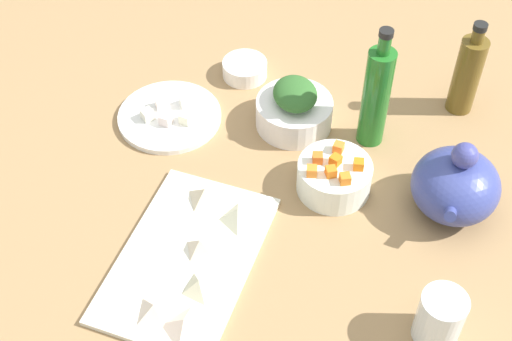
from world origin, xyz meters
The scene contains 29 objects.
tabletop centered at (0.00, 0.00, 1.50)cm, with size 190.00×190.00×3.00cm, color #9F7A4F.
cutting_board centered at (18.98, -5.80, 3.50)cm, with size 34.74×21.75×1.00cm, color silver.
plate_tofu centered at (-12.18, -22.75, 3.60)cm, with size 20.91×20.91×1.20cm, color white.
bowl_greens centered at (-18.87, 1.50, 5.98)cm, with size 15.22×15.22×5.96cm, color white.
bowl_carrots centered at (-4.79, 13.43, 6.06)cm, with size 13.60×13.60×6.13cm, color white.
bowl_small_side centered at (-30.04, -12.91, 4.77)cm, with size 9.57×9.57×3.54cm, color white.
teapot centered at (-7.27, 34.49, 9.05)cm, with size 17.66×15.53×15.68cm.
bottle_0 centered at (-19.93, 16.83, 14.17)cm, with size 5.24×5.24×26.00cm.
bottle_1 centered at (-34.82, 32.16, 11.87)cm, with size 5.37×5.37×20.73cm.
drinking_glass_0 centered at (19.44, 36.22, 7.84)cm, with size 7.20×7.20×9.67cm, color white.
carrot_cube_0 centered at (-4.73, 10.06, 10.03)cm, with size 1.80×1.80×1.80cm, color orange.
carrot_cube_1 centered at (-8.53, 12.94, 10.03)cm, with size 1.80×1.80×1.80cm, color orange.
carrot_cube_2 centered at (-5.29, 13.23, 10.03)cm, with size 1.80×1.80×1.80cm, color orange.
carrot_cube_3 centered at (-2.30, 13.18, 10.03)cm, with size 1.80×1.80×1.80cm, color orange.
carrot_cube_4 centered at (-5.59, 17.39, 10.03)cm, with size 1.80×1.80×1.80cm, color orange.
carrot_cube_5 centered at (-1.47, 15.94, 10.03)cm, with size 1.80×1.80×1.80cm, color orange.
carrot_cube_6 centered at (-1.36, 9.95, 10.03)cm, with size 1.80×1.80×1.80cm, color orange.
chopped_greens_mound centered at (-18.87, 1.50, 11.09)cm, with size 10.26×8.57×4.27cm, color #2F6128.
tofu_cube_0 centered at (-13.58, -25.05, 5.30)cm, with size 2.20×2.20×2.20cm, color white.
tofu_cube_1 centered at (-15.69, -20.66, 5.30)cm, with size 2.20×2.20×2.20cm, color white.
tofu_cube_2 centered at (-9.54, -22.23, 5.30)cm, with size 2.20×2.20×2.20cm, color white.
tofu_cube_3 centered at (-11.14, -18.61, 5.30)cm, with size 2.20×2.20×2.20cm, color white.
tofu_cube_4 centered at (-9.59, -26.27, 5.30)cm, with size 2.20×2.20×2.20cm, color silver.
dumpling_0 centered at (30.83, -6.33, 5.23)cm, with size 5.00×4.93×2.45cm, color beige.
dumpling_1 centered at (24.38, -1.34, 5.26)cm, with size 4.71×4.25×2.53cm, color beige.
dumpling_2 centered at (8.66, -0.38, 5.42)cm, with size 5.47×4.94×2.84cm, color beige.
dumpling_3 centered at (17.13, -4.05, 5.48)cm, with size 4.36×3.95×2.95cm, color beige.
dumpling_4 centered at (6.39, -7.47, 5.53)cm, with size 5.34×4.83×3.06cm, color beige.
dumpling_5 centered at (31.75, -0.76, 5.26)cm, with size 5.78×5.66×2.52cm, color beige.
Camera 1 is at (81.95, 28.29, 102.36)cm, focal length 49.95 mm.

